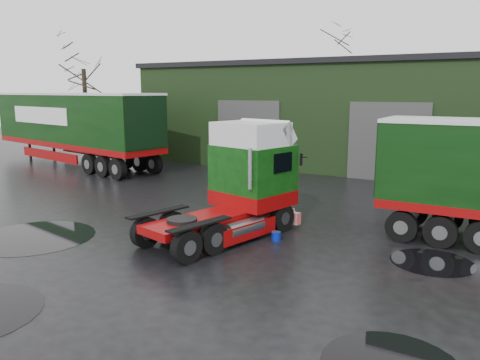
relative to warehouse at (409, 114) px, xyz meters
name	(u,v)px	position (x,y,z in m)	size (l,w,h in m)	color
ground	(206,258)	(-2.00, -20.00, -3.16)	(100.00, 100.00, 0.00)	black
warehouse	(409,114)	(0.00, 0.00, 0.00)	(32.40, 12.40, 6.30)	black
hero_tractor	(217,182)	(-2.59, -18.38, -1.35)	(2.46, 5.80, 3.61)	#0D3E0E
trailer_left	(74,129)	(-18.00, -10.00, -0.92)	(2.95, 14.42, 4.48)	silver
wash_bucket	(276,236)	(-0.92, -17.66, -3.02)	(0.30, 0.30, 0.28)	#061996
tree_left	(85,96)	(-19.00, -8.00, 1.09)	(4.40, 4.40, 8.50)	black
tree_back_a	(334,89)	(-8.00, 10.00, 1.59)	(4.40, 4.40, 9.50)	black
puddle_1	(432,262)	(3.55, -17.35, -3.15)	(2.20, 2.20, 0.01)	black
puddle_2	(34,237)	(-7.77, -21.03, -3.15)	(3.73, 3.73, 0.01)	black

